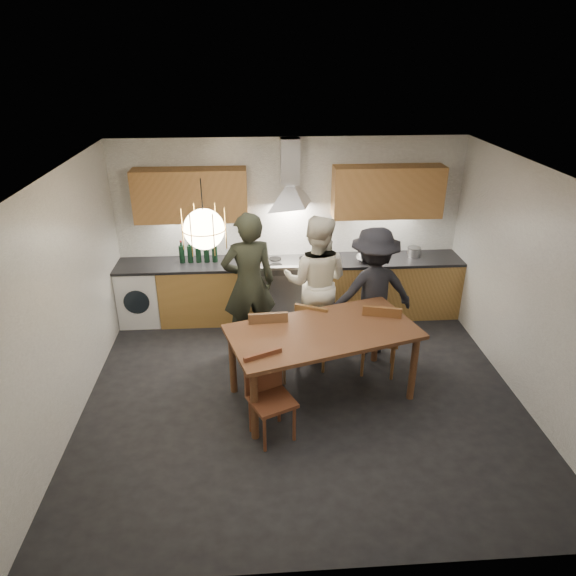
{
  "coord_description": "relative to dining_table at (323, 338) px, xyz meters",
  "views": [
    {
      "loc": [
        -0.5,
        -4.91,
        3.72
      ],
      "look_at": [
        -0.14,
        0.4,
        1.2
      ],
      "focal_mm": 32.0,
      "sensor_mm": 36.0,
      "label": 1
    }
  ],
  "objects": [
    {
      "name": "room_shell",
      "position": [
        -0.22,
        0.02,
        0.93
      ],
      "size": [
        5.02,
        4.52,
        2.61
      ],
      "color": "white",
      "rests_on": "ground"
    },
    {
      "name": "person_left",
      "position": [
        -0.82,
        1.09,
        0.18
      ],
      "size": [
        0.77,
        0.58,
        1.91
      ],
      "primitive_type": "imported",
      "rotation": [
        0.0,
        0.0,
        3.34
      ],
      "color": "black",
      "rests_on": "ground"
    },
    {
      "name": "chair_front",
      "position": [
        -0.64,
        -0.59,
        -0.24
      ],
      "size": [
        0.55,
        0.55,
        0.92
      ],
      "rotation": [
        0.0,
        0.0,
        0.43
      ],
      "color": "brown",
      "rests_on": "ground"
    },
    {
      "name": "dining_table",
      "position": [
        0.0,
        0.0,
        0.0
      ],
      "size": [
        2.28,
        1.59,
        0.87
      ],
      "rotation": [
        0.0,
        0.0,
        0.29
      ],
      "color": "brown",
      "rests_on": "ground"
    },
    {
      "name": "person_right",
      "position": [
        0.76,
        0.96,
        0.09
      ],
      "size": [
        1.19,
        0.8,
        1.72
      ],
      "primitive_type": "imported",
      "rotation": [
        0.0,
        0.0,
        3.29
      ],
      "color": "black",
      "rests_on": "ground"
    },
    {
      "name": "wine_bottles",
      "position": [
        -1.54,
        2.01,
        0.29
      ],
      "size": [
        0.54,
        0.08,
        0.33
      ],
      "color": "black",
      "rests_on": "counter_run"
    },
    {
      "name": "pendant_lamp",
      "position": [
        -1.22,
        -0.08,
        1.33
      ],
      "size": [
        0.43,
        0.43,
        0.7
      ],
      "color": "black",
      "rests_on": "ground"
    },
    {
      "name": "chair_back_left",
      "position": [
        -0.61,
        0.32,
        -0.2
      ],
      "size": [
        0.47,
        0.47,
        0.99
      ],
      "rotation": [
        0.0,
        0.0,
        3.2
      ],
      "color": "brown",
      "rests_on": "ground"
    },
    {
      "name": "chair_back_mid",
      "position": [
        -0.04,
        0.59,
        -0.25
      ],
      "size": [
        0.54,
        0.54,
        0.91
      ],
      "rotation": [
        0.0,
        0.0,
        2.71
      ],
      "color": "brown",
      "rests_on": "ground"
    },
    {
      "name": "stock_pot",
      "position": [
        1.61,
        2.03,
        0.19
      ],
      "size": [
        0.25,
        0.25,
        0.13
      ],
      "primitive_type": "cylinder",
      "rotation": [
        0.0,
        0.0,
        0.4
      ],
      "color": "silver",
      "rests_on": "counter_run"
    },
    {
      "name": "range_stove",
      "position": [
        -0.22,
        1.97,
        -0.33
      ],
      "size": [
        0.9,
        0.6,
        0.92
      ],
      "color": "silver",
      "rests_on": "ground"
    },
    {
      "name": "counter_run",
      "position": [
        -0.19,
        1.97,
        -0.32
      ],
      "size": [
        5.0,
        0.62,
        0.9
      ],
      "color": "tan",
      "rests_on": "ground"
    },
    {
      "name": "wall_fixtures",
      "position": [
        -0.22,
        2.09,
        1.1
      ],
      "size": [
        4.3,
        0.54,
        1.1
      ],
      "color": "tan",
      "rests_on": "ground"
    },
    {
      "name": "person_mid",
      "position": [
        0.06,
        1.19,
        0.14
      ],
      "size": [
        1.03,
        0.89,
        1.82
      ],
      "primitive_type": "imported",
      "rotation": [
        0.0,
        0.0,
        2.88
      ],
      "color": "silver",
      "rests_on": "ground"
    },
    {
      "name": "mixing_bowl",
      "position": [
        0.87,
        1.87,
        0.16
      ],
      "size": [
        0.35,
        0.35,
        0.07
      ],
      "primitive_type": "imported",
      "rotation": [
        0.0,
        0.0,
        -0.18
      ],
      "color": "#AAAAAD",
      "rests_on": "counter_run"
    },
    {
      "name": "ground",
      "position": [
        -0.22,
        0.02,
        -0.77
      ],
      "size": [
        5.0,
        5.0,
        0.0
      ],
      "primitive_type": "plane",
      "color": "black",
      "rests_on": "ground"
    },
    {
      "name": "chair_back_right",
      "position": [
        0.75,
        0.38,
        -0.2
      ],
      "size": [
        0.55,
        0.55,
        0.99
      ],
      "rotation": [
        0.0,
        0.0,
        2.88
      ],
      "color": "brown",
      "rests_on": "ground"
    }
  ]
}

